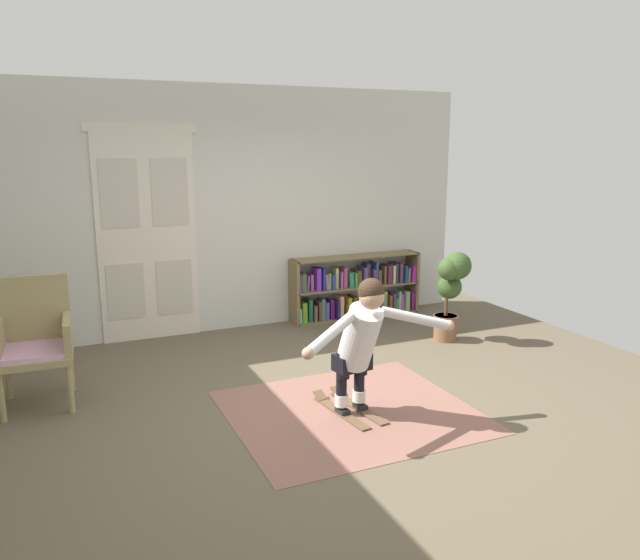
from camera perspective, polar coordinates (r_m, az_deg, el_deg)
The scene contains 9 objects.
ground_plane at distance 5.54m, azimuth 0.54°, elevation -11.24°, with size 7.20×7.20×0.00m, color brown.
back_wall at distance 7.56m, azimuth -7.70°, elevation 6.41°, with size 6.00×0.10×2.90m, color silver.
double_door at distance 7.30m, azimuth -15.59°, elevation 4.12°, with size 1.22×0.05×2.45m.
rug at distance 5.38m, azimuth 2.78°, elevation -11.95°, with size 2.00×1.81×0.01m, color #865B4E.
bookshelf at distance 8.11m, azimuth 3.34°, elevation -0.95°, with size 1.77×0.30×0.81m.
wicker_chair at distance 5.90m, azimuth -24.74°, elevation -4.91°, with size 0.63×0.63×1.10m.
potted_plant at distance 7.19m, azimuth 11.93°, elevation -0.67°, with size 0.39×0.43×1.04m.
skis_pair at distance 5.39m, azimuth 2.60°, elevation -11.66°, with size 0.37×0.80×0.07m.
person_skier at distance 5.01m, azimuth 3.83°, elevation -5.14°, with size 1.42×0.70×1.13m.
Camera 1 is at (-2.11, -4.62, 2.22)m, focal length 34.85 mm.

